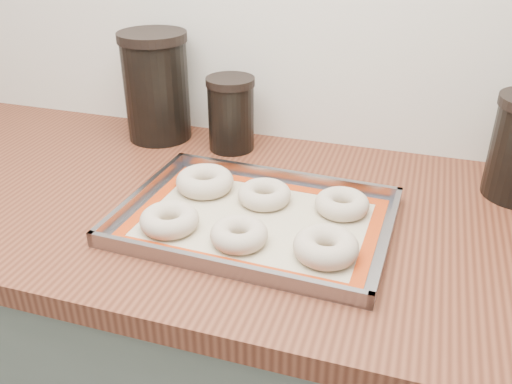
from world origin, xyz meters
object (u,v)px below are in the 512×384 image
(baking_tray, at_px, (256,219))
(bagel_front_right, at_px, (326,247))
(bagel_back_right, at_px, (342,204))
(canister_left, at_px, (156,86))
(bagel_front_left, at_px, (169,220))
(bagel_back_left, at_px, (205,181))
(canister_mid, at_px, (231,114))
(bagel_back_mid, at_px, (264,194))
(bagel_front_mid, at_px, (239,234))

(baking_tray, distance_m, bagel_front_right, 0.16)
(bagel_back_right, bearing_deg, canister_left, 154.25)
(canister_left, bearing_deg, bagel_back_right, -25.75)
(bagel_front_left, distance_m, bagel_back_right, 0.30)
(bagel_back_left, height_order, canister_mid, canister_mid)
(canister_left, distance_m, canister_mid, 0.19)
(bagel_front_left, height_order, bagel_back_mid, bagel_front_left)
(canister_left, bearing_deg, bagel_front_right, -38.34)
(bagel_front_right, height_order, bagel_back_mid, bagel_front_right)
(bagel_front_left, bearing_deg, canister_mid, 92.94)
(bagel_front_left, distance_m, canister_mid, 0.36)
(bagel_front_left, height_order, canister_mid, canister_mid)
(bagel_back_mid, xyz_separation_m, canister_mid, (-0.14, 0.22, 0.06))
(bagel_front_left, distance_m, bagel_front_right, 0.27)
(bagel_back_mid, height_order, canister_mid, canister_mid)
(canister_left, height_order, canister_mid, canister_left)
(bagel_front_right, bearing_deg, canister_left, 141.66)
(bagel_front_mid, relative_size, bagel_back_right, 0.98)
(baking_tray, xyz_separation_m, bagel_front_mid, (-0.00, -0.08, 0.01))
(bagel_back_mid, bearing_deg, baking_tray, -85.98)
(bagel_front_right, distance_m, bagel_back_mid, 0.20)
(baking_tray, height_order, bagel_back_mid, bagel_back_mid)
(baking_tray, distance_m, bagel_front_left, 0.15)
(bagel_front_right, xyz_separation_m, canister_mid, (-0.29, 0.36, 0.06))
(baking_tray, bearing_deg, canister_mid, 117.42)
(bagel_back_left, bearing_deg, canister_left, 132.60)
(bagel_front_mid, distance_m, bagel_back_mid, 0.14)
(bagel_front_mid, distance_m, canister_mid, 0.40)
(bagel_front_mid, relative_size, canister_left, 0.39)
(bagel_back_left, height_order, bagel_back_right, bagel_back_left)
(canister_left, bearing_deg, baking_tray, -41.98)
(bagel_front_right, height_order, bagel_back_left, same)
(bagel_back_right, relative_size, canister_left, 0.40)
(baking_tray, height_order, bagel_front_right, bagel_front_right)
(bagel_front_right, bearing_deg, bagel_front_mid, -177.98)
(baking_tray, height_order, canister_left, canister_left)
(bagel_front_right, distance_m, canister_left, 0.61)
(bagel_front_mid, bearing_deg, bagel_back_left, 128.81)
(bagel_front_mid, height_order, bagel_back_mid, bagel_front_mid)
(bagel_front_mid, bearing_deg, baking_tray, 86.83)
(bagel_front_mid, bearing_deg, bagel_front_left, 177.21)
(bagel_front_right, relative_size, canister_mid, 0.63)
(baking_tray, bearing_deg, canister_left, 138.02)
(baking_tray, xyz_separation_m, canister_mid, (-0.15, 0.29, 0.08))
(bagel_back_right, distance_m, canister_left, 0.53)
(bagel_front_left, bearing_deg, bagel_back_mid, 46.98)
(bagel_front_mid, height_order, canister_mid, canister_mid)
(bagel_front_right, height_order, canister_mid, canister_mid)
(baking_tray, relative_size, bagel_back_left, 4.30)
(bagel_front_left, relative_size, bagel_front_right, 0.97)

